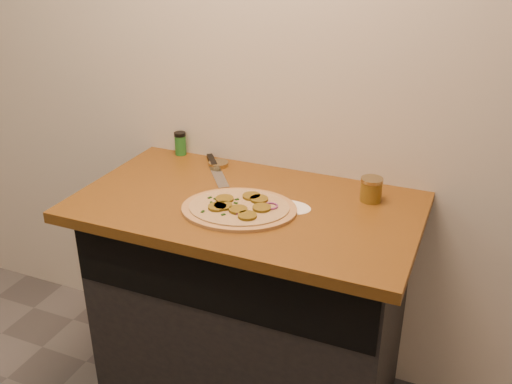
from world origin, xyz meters
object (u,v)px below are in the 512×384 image
at_px(chefs_knife, 215,168).
at_px(salsa_jar, 371,189).
at_px(spice_shaker, 180,143).
at_px(pizza, 239,208).

height_order(chefs_knife, salsa_jar, salsa_jar).
xyz_separation_m(chefs_knife, spice_shaker, (-0.21, 0.09, 0.04)).
distance_m(pizza, chefs_knife, 0.37).
height_order(pizza, chefs_knife, pizza).
bearing_deg(chefs_knife, salsa_jar, -3.46).
xyz_separation_m(salsa_jar, spice_shaker, (-0.83, 0.13, 0.01)).
xyz_separation_m(pizza, salsa_jar, (0.39, 0.25, 0.03)).
distance_m(pizza, salsa_jar, 0.47).
height_order(pizza, salsa_jar, salsa_jar).
bearing_deg(pizza, spice_shaker, 139.52).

